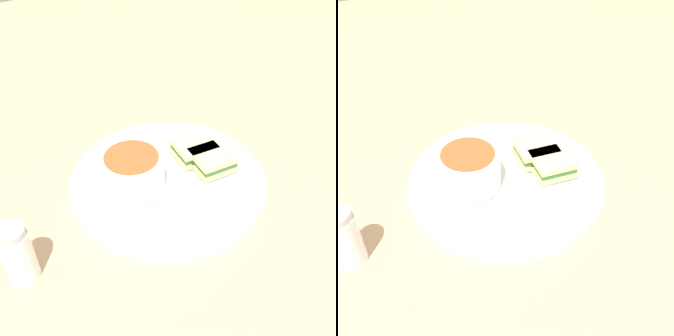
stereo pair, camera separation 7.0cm
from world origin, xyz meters
The scene contains 7 objects.
ground_plane centered at (0.00, 0.00, 0.00)m, with size 2.40×2.40×0.00m, color tan.
plate centered at (0.00, 0.00, 0.01)m, with size 0.35×0.35×0.02m.
soup_bowl centered at (-0.07, 0.01, 0.05)m, with size 0.11×0.11×0.07m.
spoon centered at (-0.08, 0.07, 0.02)m, with size 0.08×0.09×0.01m.
sandwich_half_near centered at (0.08, -0.02, 0.03)m, with size 0.08×0.08×0.03m.
sandwich_half_far centered at (0.07, 0.02, 0.03)m, with size 0.08×0.08×0.03m.
salt_shaker centered at (-0.28, -0.06, 0.05)m, with size 0.04×0.04×0.10m.
Camera 1 is at (-0.28, -0.45, 0.49)m, focal length 42.00 mm.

